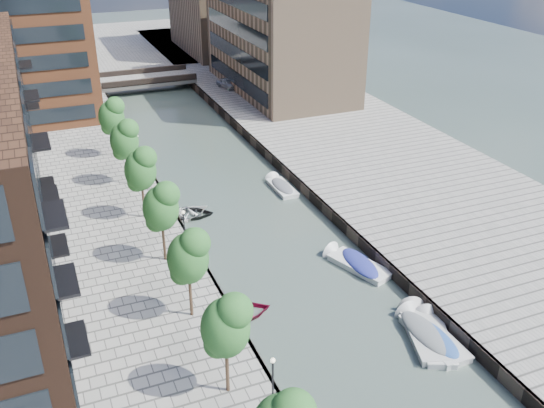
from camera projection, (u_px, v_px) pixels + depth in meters
water at (216, 174)px, 59.06m from camera, size 300.00×300.00×0.00m
quay_right at (360, 147)px, 64.27m from camera, size 20.00×140.00×1.00m
quay_wall_left at (154, 180)px, 56.76m from camera, size 0.25×140.00×1.00m
quay_wall_right at (274, 161)px, 60.90m from camera, size 0.25×140.00×1.00m
far_closure at (114, 46)px, 108.36m from camera, size 80.00×40.00×1.00m
tan_block_near at (279, 36)px, 79.04m from camera, size 12.00×25.00×14.00m
tan_block_far at (218, 1)px, 100.05m from camera, size 12.00×20.00×16.00m
bridge at (146, 80)px, 84.84m from camera, size 13.00×6.00×1.30m
tree_1 at (225, 324)px, 29.84m from camera, size 2.50×2.50×5.95m
tree_2 at (188, 255)px, 35.62m from camera, size 2.50×2.50×5.95m
tree_3 at (161, 205)px, 41.40m from camera, size 2.50×2.50×5.95m
tree_4 at (140, 168)px, 47.17m from camera, size 2.50×2.50×5.95m
tree_5 at (124, 138)px, 52.95m from camera, size 2.50×2.50×5.95m
tree_6 at (111, 115)px, 58.73m from camera, size 2.50×2.50×5.95m
lamp_0 at (273, 385)px, 28.61m from camera, size 0.24×0.24×4.12m
lamp_1 at (185, 231)px, 41.82m from camera, size 0.24×0.24×4.12m
lamp_2 at (139, 151)px, 55.03m from camera, size 0.24×0.24×4.12m
sloop_2 at (240, 316)px, 39.04m from camera, size 4.39×3.23×0.88m
sloop_3 at (185, 217)px, 51.11m from camera, size 5.41×4.53×0.96m
sloop_4 at (187, 217)px, 51.23m from camera, size 5.42×4.62×0.95m
motorboat_0 at (433, 336)px, 36.95m from camera, size 3.67×5.36×1.70m
motorboat_1 at (422, 330)px, 37.38m from camera, size 3.49×5.87×1.85m
motorboat_2 at (427, 333)px, 37.36m from camera, size 1.92×5.48×1.83m
motorboat_3 at (354, 263)px, 44.27m from camera, size 3.53×5.61×1.77m
motorboat_4 at (280, 186)px, 56.20m from camera, size 1.61×4.57×1.52m
car at (227, 83)px, 82.27m from camera, size 2.49×3.97×1.26m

